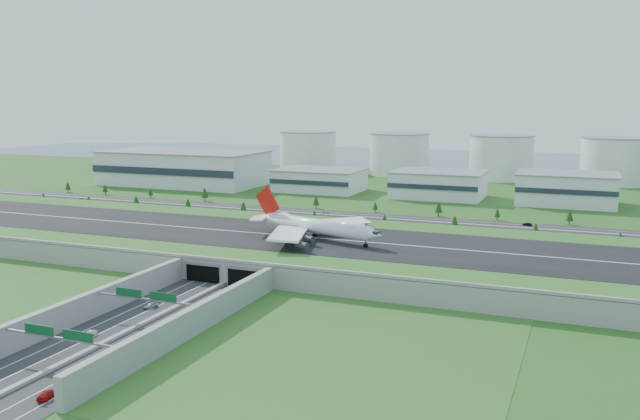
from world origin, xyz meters
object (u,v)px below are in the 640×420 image
at_px(fuel_tank_a, 308,152).
at_px(car_7, 324,212).
at_px(car_6, 624,237).
at_px(car_1, 90,333).
at_px(car_5, 527,224).
at_px(car_4, 82,199).
at_px(boeing_747, 316,226).
at_px(car_0, 151,305).
at_px(car_3, 47,394).
at_px(car_2, 223,303).

distance_m(fuel_tank_a, car_7, 230.74).
bearing_deg(car_6, car_1, 152.92).
bearing_deg(car_5, car_4, -64.08).
relative_size(boeing_747, car_0, 13.10).
relative_size(car_5, car_7, 0.97).
distance_m(fuel_tank_a, car_0, 409.19).
height_order(car_0, car_1, car_0).
bearing_deg(car_4, car_5, -65.14).
height_order(car_1, car_7, car_7).
xyz_separation_m(car_3, car_6, (123.72, 233.19, -0.11)).
bearing_deg(car_7, car_5, 95.54).
distance_m(car_1, car_3, 39.46).
xyz_separation_m(boeing_747, car_2, (-3.59, -69.66, -12.90)).
relative_size(boeing_747, car_2, 12.46).
relative_size(car_6, car_7, 1.05).
bearing_deg(car_1, car_7, 91.63).
bearing_deg(car_0, car_7, 110.34).
height_order(car_2, car_5, car_5).
relative_size(car_4, car_7, 0.92).
xyz_separation_m(car_0, car_4, (-177.52, 172.40, -0.03)).
distance_m(car_4, car_5, 274.69).
bearing_deg(boeing_747, car_4, 171.65).
bearing_deg(car_1, car_2, 60.66).
relative_size(car_5, car_6, 0.92).
distance_m(boeing_747, car_2, 70.94).
height_order(car_4, car_5, car_5).
height_order(car_1, car_5, car_5).
xyz_separation_m(fuel_tank_a, car_1, (112.33, -420.40, -16.68)).
bearing_deg(fuel_tank_a, car_4, -106.38).
xyz_separation_m(car_1, car_3, (18.20, -35.01, 0.15)).
height_order(car_1, car_6, car_6).
bearing_deg(car_4, car_2, -107.81).
xyz_separation_m(car_1, car_5, (97.05, 215.71, 0.10)).
bearing_deg(car_6, car_2, 151.11).
distance_m(car_1, car_5, 236.54).
relative_size(car_0, car_7, 0.96).
bearing_deg(car_3, car_0, -86.13).
bearing_deg(fuel_tank_a, car_1, -75.04).
distance_m(fuel_tank_a, boeing_747, 340.51).
height_order(car_5, car_7, car_5).
bearing_deg(car_0, car_4, 151.69).
xyz_separation_m(fuel_tank_a, car_0, (112.68, -393.02, -16.55)).
height_order(boeing_747, car_7, boeing_747).
bearing_deg(car_2, car_0, 42.06).
relative_size(car_1, car_5, 0.87).
relative_size(car_1, car_7, 0.85).
distance_m(car_3, car_6, 263.97).
bearing_deg(car_5, car_2, -0.98).
relative_size(car_3, car_6, 1.11).
bearing_deg(car_6, car_3, 160.58).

